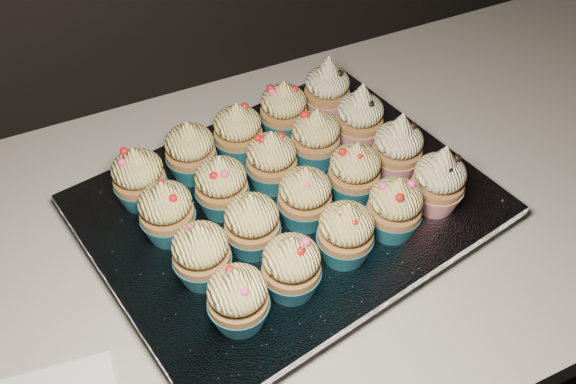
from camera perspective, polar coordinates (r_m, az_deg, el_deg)
name	(u,v)px	position (r m, az deg, el deg)	size (l,w,h in m)	color
worktop	(217,247)	(0.81, -6.35, -4.92)	(2.44, 0.64, 0.04)	beige
baking_tray	(288,214)	(0.80, 0.00, -1.96)	(0.42, 0.32, 0.02)	black
foil_lining	(288,205)	(0.78, 0.00, -1.12)	(0.46, 0.36, 0.01)	silver
cupcake_0	(238,298)	(0.64, -4.46, -9.42)	(0.06, 0.06, 0.08)	#196277
cupcake_1	(291,267)	(0.67, 0.31, -6.64)	(0.06, 0.06, 0.08)	#196277
cupcake_2	(346,233)	(0.70, 5.15, -3.62)	(0.06, 0.06, 0.08)	#196277
cupcake_3	(395,208)	(0.73, 9.45, -1.38)	(0.06, 0.06, 0.08)	#196277
cupcake_4	(439,181)	(0.77, 13.24, 0.97)	(0.06, 0.06, 0.10)	red
cupcake_5	(201,254)	(0.68, -7.71, -5.47)	(0.06, 0.06, 0.08)	#196277
cupcake_6	(252,224)	(0.70, -3.21, -2.86)	(0.06, 0.06, 0.08)	#196277
cupcake_7	(305,197)	(0.73, 1.50, -0.43)	(0.06, 0.06, 0.08)	#196277
cupcake_8	(354,172)	(0.76, 5.92, 1.75)	(0.06, 0.06, 0.08)	#196277
cupcake_9	(398,148)	(0.80, 9.72, 3.89)	(0.06, 0.06, 0.10)	red
cupcake_10	(167,211)	(0.73, -10.74, -1.71)	(0.06, 0.06, 0.08)	#196277
cupcake_11	(222,186)	(0.75, -5.93, 0.55)	(0.06, 0.06, 0.08)	#196277
cupcake_12	(272,161)	(0.77, -1.46, 2.78)	(0.06, 0.06, 0.08)	#196277
cupcake_13	(316,138)	(0.81, 2.47, 4.78)	(0.06, 0.06, 0.08)	#196277
cupcake_14	(360,118)	(0.84, 6.38, 6.57)	(0.06, 0.06, 0.10)	red
cupcake_15	(139,178)	(0.77, -13.10, 1.23)	(0.06, 0.06, 0.08)	#196277
cupcake_16	(191,151)	(0.80, -8.66, 3.58)	(0.06, 0.06, 0.08)	#196277
cupcake_17	(238,132)	(0.82, -4.46, 5.30)	(0.06, 0.06, 0.08)	#196277
cupcake_18	(284,110)	(0.85, -0.38, 7.27)	(0.06, 0.06, 0.08)	#196277
cupcake_19	(327,90)	(0.88, 3.49, 9.03)	(0.06, 0.06, 0.10)	red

